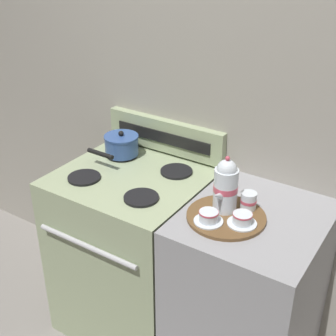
{
  "coord_description": "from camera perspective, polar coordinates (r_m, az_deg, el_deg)",
  "views": [
    {
      "loc": [
        0.92,
        -1.54,
        1.98
      ],
      "look_at": [
        -0.1,
        0.03,
        0.99
      ],
      "focal_mm": 50.0,
      "sensor_mm": 36.0,
      "label": 1
    }
  ],
  "objects": [
    {
      "name": "wall_back",
      "position": [
        2.27,
        6.42,
        4.82
      ],
      "size": [
        6.0,
        0.05,
        2.2
      ],
      "color": "#9E998E",
      "rests_on": "ground"
    },
    {
      "name": "stove",
      "position": [
        2.48,
        -4.15,
        -10.17
      ],
      "size": [
        0.69,
        0.67,
        0.93
      ],
      "color": "#9EAD84",
      "rests_on": "ground"
    },
    {
      "name": "control_panel",
      "position": [
        2.4,
        -0.36,
        3.98
      ],
      "size": [
        0.68,
        0.05,
        0.17
      ],
      "color": "#9EAD84",
      "rests_on": "stove"
    },
    {
      "name": "side_counter",
      "position": [
        2.24,
        9.55,
        -15.59
      ],
      "size": [
        0.57,
        0.64,
        0.91
      ],
      "color": "#939399",
      "rests_on": "ground"
    },
    {
      "name": "saucepan",
      "position": [
        2.39,
        -5.74,
        2.82
      ],
      "size": [
        0.18,
        0.26,
        0.13
      ],
      "color": "#335193",
      "rests_on": "stove"
    },
    {
      "name": "serving_tray",
      "position": [
        1.93,
        7.1,
        -5.91
      ],
      "size": [
        0.32,
        0.32,
        0.01
      ],
      "color": "brown",
      "rests_on": "side_counter"
    },
    {
      "name": "teapot",
      "position": [
        1.9,
        7.04,
        -2.13
      ],
      "size": [
        0.1,
        0.16,
        0.25
      ],
      "color": "silver",
      "rests_on": "serving_tray"
    },
    {
      "name": "teacup_left",
      "position": [
        1.87,
        9.05,
        -6.15
      ],
      "size": [
        0.12,
        0.12,
        0.05
      ],
      "color": "silver",
      "rests_on": "serving_tray"
    },
    {
      "name": "teacup_right",
      "position": [
        1.86,
        4.97,
        -5.94
      ],
      "size": [
        0.12,
        0.12,
        0.05
      ],
      "color": "silver",
      "rests_on": "serving_tray"
    },
    {
      "name": "creamer_jug",
      "position": [
        1.96,
        9.79,
        -3.95
      ],
      "size": [
        0.07,
        0.07,
        0.07
      ],
      "color": "silver",
      "rests_on": "serving_tray"
    }
  ]
}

